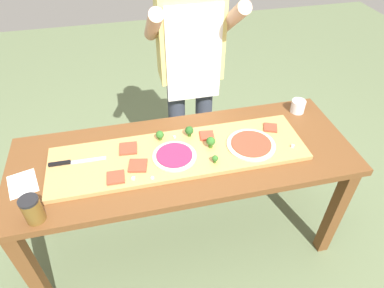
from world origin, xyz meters
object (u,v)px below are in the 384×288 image
at_px(prep_table, 184,167).
at_px(chefs_knife, 69,162).
at_px(pizza_slice_center, 116,177).
at_px(pizza_slice_near_right, 270,128).
at_px(cheese_crumble_c, 133,178).
at_px(cook_center, 190,62).
at_px(sauce_jar, 32,210).
at_px(broccoli_floret_back_left, 211,142).
at_px(recipe_note, 23,184).
at_px(broccoli_floret_front_right, 189,131).
at_px(cheese_crumble_b, 152,178).
at_px(cheese_crumble_a, 174,137).
at_px(pizza_whole_tomato_red, 251,144).
at_px(flour_cup, 298,107).
at_px(pizza_slice_near_left, 207,136).
at_px(pizza_slice_far_left, 128,148).
at_px(broccoli_floret_front_mid, 160,135).
at_px(pizza_slice_far_right, 138,166).
at_px(cheese_crumble_d, 293,146).
at_px(broccoli_floret_back_right, 215,159).
at_px(pizza_whole_beet_magenta, 174,156).

distance_m(prep_table, chefs_knife, 0.61).
bearing_deg(pizza_slice_center, pizza_slice_near_right, 12.46).
bearing_deg(cheese_crumble_c, cook_center, 58.73).
bearing_deg(sauce_jar, chefs_knife, 66.60).
relative_size(broccoli_floret_back_left, recipe_note, 0.39).
bearing_deg(broccoli_floret_back_left, broccoli_floret_front_right, 127.14).
relative_size(chefs_knife, broccoli_floret_back_left, 4.34).
bearing_deg(cheese_crumble_c, cheese_crumble_b, -10.52).
bearing_deg(cheese_crumble_a, pizza_whole_tomato_red, -21.60).
relative_size(cheese_crumble_c, flour_cup, 0.18).
distance_m(pizza_slice_near_left, cheese_crumble_a, 0.18).
relative_size(prep_table, cheese_crumble_b, 152.04).
height_order(pizza_slice_far_left, pizza_slice_near_right, same).
relative_size(prep_table, flour_cup, 21.62).
bearing_deg(broccoli_floret_front_mid, pizza_slice_far_left, -166.55).
xyz_separation_m(pizza_slice_far_left, broccoli_floret_front_right, (0.35, 0.04, 0.03)).
bearing_deg(cheese_crumble_c, pizza_slice_far_right, 69.51).
relative_size(cheese_crumble_a, cheese_crumble_d, 0.83).
xyz_separation_m(broccoli_floret_front_mid, flour_cup, (0.89, 0.11, -0.02)).
distance_m(pizza_slice_far_left, pizza_slice_near_left, 0.44).
distance_m(pizza_slice_center, recipe_note, 0.46).
xyz_separation_m(pizza_slice_far_right, broccoli_floret_front_right, (0.31, 0.18, 0.03)).
relative_size(flour_cup, recipe_note, 0.50).
relative_size(pizza_slice_center, cheese_crumble_a, 6.88).
height_order(pizza_slice_center, broccoli_floret_back_right, broccoli_floret_back_right).
relative_size(pizza_whole_tomato_red, flour_cup, 3.11).
relative_size(cheese_crumble_d, sauce_jar, 0.11).
bearing_deg(pizza_slice_near_left, pizza_slice_near_right, -1.99).
bearing_deg(cheese_crumble_d, broccoli_floret_front_right, 157.16).
height_order(cheese_crumble_a, cook_center, cook_center).
xyz_separation_m(chefs_knife, flour_cup, (1.37, 0.19, 0.00)).
height_order(pizza_slice_far_right, broccoli_floret_front_mid, broccoli_floret_front_mid).
relative_size(pizza_whole_tomato_red, broccoli_floret_front_mid, 4.73).
xyz_separation_m(chefs_knife, broccoli_floret_back_right, (0.73, -0.16, 0.02)).
distance_m(prep_table, flour_cup, 0.82).
bearing_deg(pizza_slice_near_right, broccoli_floret_front_right, 174.93).
distance_m(chefs_knife, flour_cup, 1.38).
relative_size(broccoli_floret_front_mid, broccoli_floret_back_left, 0.85).
relative_size(broccoli_floret_back_right, cook_center, 0.03).
height_order(chefs_knife, cook_center, cook_center).
height_order(pizza_slice_near_left, broccoli_floret_back_right, broccoli_floret_back_right).
bearing_deg(cheese_crumble_d, pizza_whole_beet_magenta, 173.86).
height_order(chefs_knife, broccoli_floret_back_right, broccoli_floret_back_right).
xyz_separation_m(pizza_slice_far_right, cheese_crumble_a, (0.22, 0.18, 0.00)).
relative_size(pizza_slice_center, flour_cup, 1.00).
distance_m(broccoli_floret_front_right, cheese_crumble_b, 0.38).
xyz_separation_m(pizza_whole_tomato_red, cheese_crumble_b, (-0.56, -0.13, -0.00)).
xyz_separation_m(pizza_whole_beet_magenta, recipe_note, (-0.77, 0.00, -0.03)).
distance_m(pizza_slice_far_right, broccoli_floret_front_right, 0.36).
bearing_deg(pizza_slice_far_left, pizza_whole_tomato_red, -10.16).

